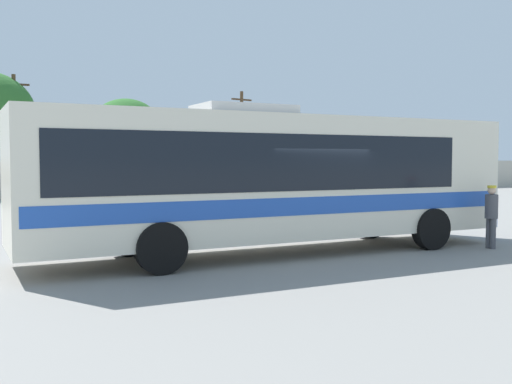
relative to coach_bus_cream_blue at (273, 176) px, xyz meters
name	(u,v)px	position (x,y,z in m)	size (l,w,h in m)	color
ground_plane	(182,216)	(0.68, 9.87, -1.88)	(300.00, 300.00, 0.00)	gray
perimeter_wall	(117,179)	(0.68, 23.94, -0.78)	(80.00, 0.30, 2.20)	#B2AD9E
coach_bus_cream_blue	(273,176)	(0.00, 0.00, 0.00)	(12.24, 3.27, 3.51)	silver
attendant_by_bus_door	(491,213)	(5.44, -1.48, -0.96)	(0.34, 0.34, 1.61)	#4C4C51
utility_pole_near	(242,139)	(10.46, 27.44, 1.94)	(1.77, 0.60, 7.28)	#4C3823
utility_pole_far	(15,133)	(-5.05, 26.07, 2.02)	(1.80, 0.24, 7.44)	#4C3823
roadside_tree_midright	(126,130)	(1.75, 26.25, 2.36)	(4.77, 4.77, 6.27)	brown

